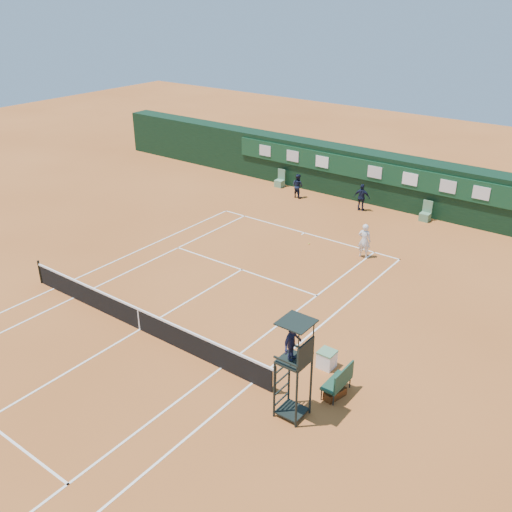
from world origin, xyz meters
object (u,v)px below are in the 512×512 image
at_px(tennis_net, 139,318).
at_px(umpire_chair, 294,349).
at_px(cooler, 327,359).
at_px(player_bench, 340,380).
at_px(player, 364,241).

relative_size(tennis_net, umpire_chair, 3.77).
height_order(umpire_chair, cooler, umpire_chair).
relative_size(umpire_chair, cooler, 5.30).
xyz_separation_m(tennis_net, umpire_chair, (7.39, -0.49, 1.95)).
distance_m(player_bench, player, 10.74).
distance_m(umpire_chair, player_bench, 2.62).
relative_size(tennis_net, player, 7.38).
distance_m(umpire_chair, player, 12.20).
height_order(player_bench, cooler, player_bench).
bearing_deg(umpire_chair, cooler, 97.79).
relative_size(tennis_net, cooler, 20.00).
xyz_separation_m(player_bench, cooler, (-1.10, 1.08, -0.27)).
height_order(tennis_net, player, player).
relative_size(umpire_chair, player, 1.96).
xyz_separation_m(cooler, player, (-3.10, 8.80, 0.55)).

